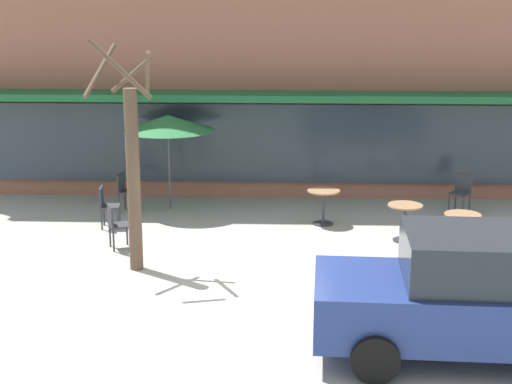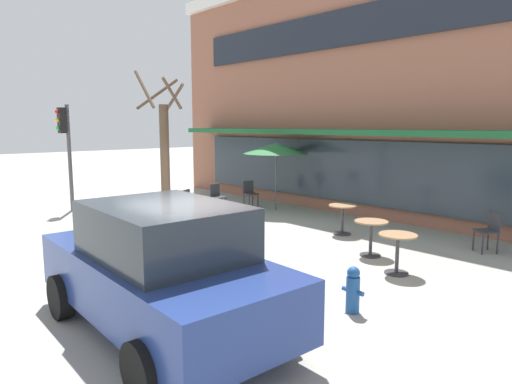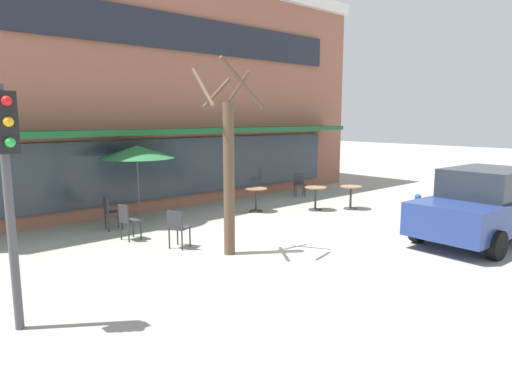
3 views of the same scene
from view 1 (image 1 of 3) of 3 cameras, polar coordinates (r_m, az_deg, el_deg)
name	(u,v)px [view 1 (image 1 of 3)]	position (r m, az deg, el deg)	size (l,w,h in m)	color
ground_plane	(257,284)	(13.57, 0.11, -6.74)	(80.00, 80.00, 0.00)	#9E9B93
building_facade	(272,28)	(22.65, 1.14, 11.83)	(17.21, 9.10, 7.83)	#935B47
cafe_table_near_wall	(462,226)	(15.59, 14.75, -2.43)	(0.70, 0.70, 0.76)	#333338
cafe_table_streetside	(323,201)	(16.94, 4.93, -0.67)	(0.70, 0.70, 0.76)	#333338
cafe_table_by_tree	(405,216)	(16.02, 10.77, -1.75)	(0.70, 0.70, 0.76)	#333338
patio_umbrella_green_folded	(168,123)	(17.89, -6.41, 5.03)	(2.10, 2.10, 2.20)	#4C4C51
cafe_chair_0	(107,204)	(16.94, -10.82, -0.84)	(0.44, 0.44, 0.89)	#333338
cafe_chair_1	(116,223)	(15.50, -10.15, -2.23)	(0.53, 0.53, 0.89)	#333338
cafe_chair_2	(461,191)	(18.34, 14.71, 0.09)	(0.56, 0.56, 0.89)	#333338
cafe_chair_3	(125,189)	(18.12, -9.48, 0.20)	(0.47, 0.47, 0.89)	#333338
parked_sedan	(472,295)	(11.14, 15.46, -7.23)	(4.28, 2.17, 1.76)	navy
street_tree	(132,167)	(13.97, -9.01, 1.84)	(1.22, 1.31, 4.14)	brown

